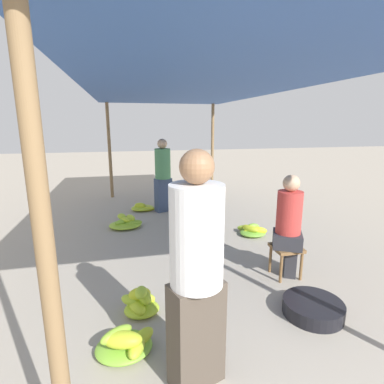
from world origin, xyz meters
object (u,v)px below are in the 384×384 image
object	(u,v)px
vendor_seated	(289,225)
banana_pile_right_1	(207,196)
banana_pile_left_2	(142,208)
banana_pile_left_3	(140,302)
vendor_foreground	(196,271)
basin_black	(313,308)
banana_pile_left_1	(126,223)
stool	(286,252)
crate_near	(196,222)
shopper_walking_mid	(163,174)
banana_pile_left_0	(126,344)
banana_pile_right_0	(252,231)

from	to	relation	value
vendor_seated	banana_pile_right_1	distance (m)	4.09
banana_pile_left_2	banana_pile_right_1	size ratio (longest dim) A/B	0.93
banana_pile_left_3	vendor_foreground	bearing A→B (deg)	-68.81
basin_black	banana_pile_left_1	world-z (taller)	banana_pile_left_1
vendor_foreground	basin_black	bearing A→B (deg)	20.85
stool	banana_pile_left_1	xyz separation A→B (m)	(-1.93, 2.30, -0.24)
banana_pile_left_3	banana_pile_right_1	size ratio (longest dim) A/B	0.74
banana_pile_left_2	crate_near	xyz separation A→B (m)	(0.90, -1.30, 0.02)
banana_pile_left_1	banana_pile_left_2	distance (m)	1.12
basin_black	banana_pile_left_3	bearing A→B (deg)	166.34
banana_pile_left_1	shopper_walking_mid	world-z (taller)	shopper_walking_mid
stool	banana_pile_left_2	size ratio (longest dim) A/B	0.79
vendor_seated	banana_pile_left_3	world-z (taller)	vendor_seated
stool	vendor_seated	distance (m)	0.35
vendor_foreground	banana_pile_left_3	xyz separation A→B (m)	(-0.36, 0.92, -0.78)
vendor_foreground	crate_near	size ratio (longest dim) A/B	4.30
banana_pile_left_1	banana_pile_left_3	size ratio (longest dim) A/B	1.54
banana_pile_left_1	banana_pile_left_2	world-z (taller)	banana_pile_left_1
vendor_seated	crate_near	bearing A→B (deg)	108.34
banana_pile_left_3	banana_pile_left_0	bearing A→B (deg)	-105.89
banana_pile_left_1	banana_pile_right_1	bearing A→B (deg)	40.67
vendor_seated	banana_pile_left_1	distance (m)	3.07
banana_pile_right_1	stool	bearing A→B (deg)	-91.54
stool	banana_pile_right_1	world-z (taller)	stool
stool	banana_pile_left_3	bearing A→B (deg)	-168.67
stool	vendor_foreground	bearing A→B (deg)	-138.77
banana_pile_left_2	banana_pile_right_1	distance (m)	1.81
crate_near	basin_black	bearing A→B (deg)	-79.38
basin_black	crate_near	world-z (taller)	crate_near
banana_pile_right_1	shopper_walking_mid	bearing A→B (deg)	-144.94
banana_pile_left_1	banana_pile_right_0	bearing A→B (deg)	-22.91
stool	vendor_seated	size ratio (longest dim) A/B	0.31
banana_pile_left_2	vendor_seated	bearing A→B (deg)	-64.72
vendor_foreground	banana_pile_right_0	world-z (taller)	vendor_foreground
vendor_seated	crate_near	distance (m)	2.24
stool	basin_black	xyz separation A→B (m)	(-0.13, -0.78, -0.25)
crate_near	banana_pile_left_0	bearing A→B (deg)	-113.97
stool	vendor_seated	xyz separation A→B (m)	(0.02, 0.01, 0.35)
vendor_foreground	basin_black	size ratio (longest dim) A/B	2.92
vendor_foreground	banana_pile_left_3	size ratio (longest dim) A/B	4.32
banana_pile_left_0	banana_pile_left_2	xyz separation A→B (m)	(0.41, 4.26, -0.04)
shopper_walking_mid	banana_pile_left_2	bearing A→B (deg)	160.43
vendor_foreground	banana_pile_right_1	xyz separation A→B (m)	(1.58, 5.34, -0.82)
vendor_foreground	basin_black	xyz separation A→B (m)	(1.34, 0.51, -0.83)
banana_pile_left_1	crate_near	bearing A→B (deg)	-10.81
stool	banana_pile_left_3	xyz separation A→B (m)	(-1.83, -0.37, -0.20)
banana_pile_left_1	banana_pile_right_0	size ratio (longest dim) A/B	1.20
basin_black	banana_pile_left_0	bearing A→B (deg)	-176.18
shopper_walking_mid	stool	bearing A→B (deg)	-70.81
banana_pile_right_1	banana_pile_left_1	bearing A→B (deg)	-139.33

